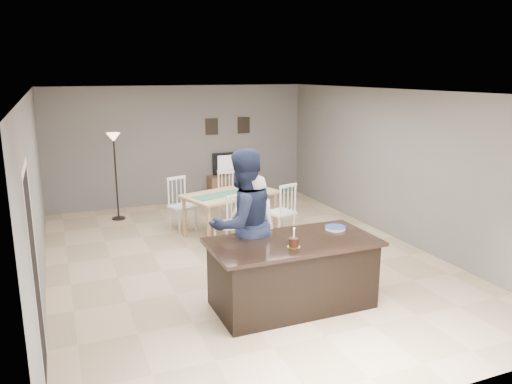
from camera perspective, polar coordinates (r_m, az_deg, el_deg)
name	(u,v)px	position (r m, az deg, el deg)	size (l,w,h in m)	color
floor	(243,259)	(8.26, -1.50, -7.66)	(8.00, 8.00, 0.00)	tan
room_shell	(242,158)	(7.81, -1.57, 3.89)	(8.00, 8.00, 8.00)	slate
kitchen_island	(292,273)	(6.56, 4.17, -9.19)	(2.15, 1.10, 0.90)	black
tv_console	(234,187)	(11.96, -2.58, 0.53)	(1.20, 0.40, 0.60)	brown
television	(232,164)	(11.91, -2.73, 3.24)	(0.91, 0.12, 0.53)	black
tv_screen_glow	(233,164)	(11.84, -2.59, 3.21)	(0.78, 0.78, 0.00)	orange
picture_frames	(228,126)	(11.90, -3.22, 7.54)	(1.10, 0.02, 0.38)	black
doorway	(34,260)	(5.20, -24.04, -7.06)	(0.00, 2.10, 2.65)	black
woman	(254,235)	(6.77, -0.28, -4.92)	(0.61, 0.40, 1.68)	silver
man	(242,224)	(6.66, -1.56, -3.68)	(0.98, 0.77, 2.03)	#1C243E
birthday_cake	(294,242)	(6.15, 4.33, -5.75)	(0.16, 0.16, 0.25)	gold
plate_stack	(335,228)	(6.88, 9.05, -4.08)	(0.28, 0.28, 0.04)	white
dining_table	(230,200)	(9.31, -2.95, -0.93)	(2.12, 2.32, 1.04)	tan
floor_lamp	(114,153)	(10.53, -15.88, 4.32)	(0.27, 0.27, 1.80)	black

